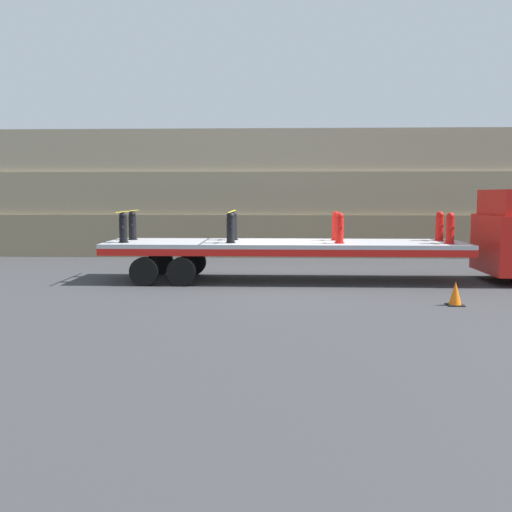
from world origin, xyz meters
TOP-DOWN VIEW (x-y plane):
  - ground_plane at (0.00, 0.00)m, footprint 120.00×120.00m
  - rock_cliff at (0.00, 7.89)m, footprint 60.00×3.30m
  - flatbed_trailer at (-0.65, 0.00)m, footprint 10.73×2.55m
  - fire_hydrant_black_near_0 at (-4.76, -0.54)m, footprint 0.29×0.52m
  - fire_hydrant_black_far_0 at (-4.76, 0.54)m, footprint 0.29×0.52m
  - fire_hydrant_black_near_1 at (-1.59, -0.54)m, footprint 0.29×0.52m
  - fire_hydrant_black_far_1 at (-1.59, 0.54)m, footprint 0.29×0.52m
  - fire_hydrant_red_near_2 at (1.59, -0.54)m, footprint 0.29×0.52m
  - fire_hydrant_red_far_2 at (1.59, 0.54)m, footprint 0.29×0.52m
  - fire_hydrant_red_near_3 at (4.76, -0.54)m, footprint 0.29×0.52m
  - fire_hydrant_red_far_3 at (4.76, 0.54)m, footprint 0.29×0.52m
  - cargo_strap_rear at (-4.76, 0.00)m, footprint 0.05×2.64m
  - cargo_strap_middle at (-1.59, 0.00)m, footprint 0.05×2.64m
  - traffic_cone at (3.99, -3.74)m, footprint 0.38×0.38m

SIDE VIEW (x-z plane):
  - ground_plane at x=0.00m, z-range 0.00..0.00m
  - traffic_cone at x=3.99m, z-range -0.01..0.56m
  - flatbed_trailer at x=-0.65m, z-range 0.39..1.58m
  - fire_hydrant_black_near_0 at x=-4.76m, z-range 1.18..2.08m
  - fire_hydrant_black_far_0 at x=-4.76m, z-range 1.18..2.08m
  - fire_hydrant_black_near_1 at x=-1.59m, z-range 1.18..2.08m
  - fire_hydrant_black_far_1 at x=-1.59m, z-range 1.18..2.08m
  - fire_hydrant_red_near_2 at x=1.59m, z-range 1.18..2.08m
  - fire_hydrant_red_far_2 at x=1.59m, z-range 1.18..2.08m
  - fire_hydrant_red_near_3 at x=4.76m, z-range 1.18..2.08m
  - fire_hydrant_red_far_3 at x=4.76m, z-range 1.18..2.08m
  - cargo_strap_rear at x=-4.76m, z-range 2.09..2.11m
  - cargo_strap_middle at x=-1.59m, z-range 2.09..2.11m
  - rock_cliff at x=0.00m, z-range 0.00..5.30m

